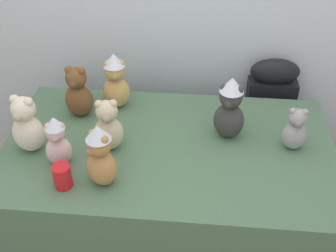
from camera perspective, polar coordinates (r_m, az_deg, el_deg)
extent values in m
cube|color=#4C6B4C|center=(2.41, 0.00, -9.60)|extent=(1.59, 0.94, 0.77)
cube|color=black|center=(2.87, 12.17, -1.25)|extent=(0.28, 0.13, 0.80)
ellipsoid|color=black|center=(2.62, 13.47, 6.77)|extent=(0.28, 0.13, 0.15)
ellipsoid|color=#383533|center=(2.18, 7.72, 0.71)|extent=(0.17, 0.16, 0.18)
sphere|color=#383533|center=(2.11, 8.02, 3.70)|extent=(0.11, 0.11, 0.11)
sphere|color=#383533|center=(2.09, 7.20, 4.86)|extent=(0.04, 0.04, 0.04)
sphere|color=#383533|center=(2.08, 9.04, 4.52)|extent=(0.04, 0.04, 0.04)
sphere|color=#32302E|center=(2.07, 7.73, 2.80)|extent=(0.05, 0.05, 0.05)
cone|color=silver|center=(2.07, 8.17, 5.23)|extent=(0.12, 0.12, 0.07)
ellipsoid|color=beige|center=(2.07, -13.69, -3.10)|extent=(0.13, 0.12, 0.14)
sphere|color=beige|center=(2.01, -14.12, -0.77)|extent=(0.09, 0.09, 0.09)
sphere|color=beige|center=(1.99, -15.02, -0.05)|extent=(0.03, 0.03, 0.03)
sphere|color=beige|center=(1.98, -13.51, 0.04)|extent=(0.03, 0.03, 0.03)
sphere|color=#A88783|center=(1.98, -14.19, -1.59)|extent=(0.04, 0.04, 0.04)
cone|color=silver|center=(1.98, -14.34, 0.41)|extent=(0.09, 0.09, 0.06)
ellipsoid|color=tan|center=(2.39, -6.58, 4.29)|extent=(0.16, 0.15, 0.18)
sphere|color=tan|center=(2.33, -6.81, 6.98)|extent=(0.11, 0.11, 0.11)
sphere|color=tan|center=(2.31, -7.70, 7.81)|extent=(0.04, 0.04, 0.04)
sphere|color=tan|center=(2.31, -6.06, 7.92)|extent=(0.04, 0.04, 0.04)
sphere|color=olive|center=(2.29, -6.78, 6.22)|extent=(0.04, 0.04, 0.04)
cone|color=silver|center=(2.30, -6.92, 8.35)|extent=(0.11, 0.11, 0.07)
ellipsoid|color=beige|center=(2.18, -17.29, -0.89)|extent=(0.17, 0.16, 0.19)
sphere|color=beige|center=(2.10, -17.96, 2.10)|extent=(0.11, 0.11, 0.11)
sphere|color=beige|center=(2.09, -18.98, 3.23)|extent=(0.04, 0.04, 0.04)
sphere|color=beige|center=(2.06, -17.37, 2.95)|extent=(0.04, 0.04, 0.04)
sphere|color=#ABA08A|center=(2.07, -18.58, 1.15)|extent=(0.05, 0.05, 0.05)
ellipsoid|color=brown|center=(2.36, -11.24, 3.25)|extent=(0.16, 0.14, 0.18)
sphere|color=brown|center=(2.29, -11.63, 6.02)|extent=(0.11, 0.11, 0.11)
sphere|color=brown|center=(2.28, -12.55, 6.98)|extent=(0.04, 0.04, 0.04)
sphere|color=brown|center=(2.25, -10.96, 6.87)|extent=(0.04, 0.04, 0.04)
sphere|color=brown|center=(2.26, -11.99, 5.21)|extent=(0.04, 0.04, 0.04)
ellipsoid|color=#B27A42|center=(1.93, -8.42, -5.25)|extent=(0.18, 0.17, 0.17)
sphere|color=#B27A42|center=(1.85, -8.76, -2.33)|extent=(0.10, 0.10, 0.10)
sphere|color=#B27A42|center=(1.84, -9.57, -0.97)|extent=(0.04, 0.04, 0.04)
sphere|color=#B27A42|center=(1.80, -8.17, -1.75)|extent=(0.04, 0.04, 0.04)
sphere|color=olive|center=(1.83, -9.71, -3.23)|extent=(0.04, 0.04, 0.04)
cone|color=silver|center=(1.81, -8.94, -0.82)|extent=(0.11, 0.11, 0.07)
ellipsoid|color=#CCB78E|center=(2.11, -7.53, -0.92)|extent=(0.15, 0.14, 0.17)
sphere|color=#CCB78E|center=(2.04, -7.81, 1.88)|extent=(0.10, 0.10, 0.10)
sphere|color=#CCB78E|center=(2.02, -8.80, 2.77)|extent=(0.04, 0.04, 0.04)
sphere|color=#CCB78E|center=(2.01, -7.01, 2.85)|extent=(0.04, 0.04, 0.04)
sphere|color=#9D8E71|center=(2.01, -7.85, 0.96)|extent=(0.04, 0.04, 0.04)
ellipsoid|color=gray|center=(2.18, 15.72, -1.20)|extent=(0.12, 0.10, 0.14)
sphere|color=gray|center=(2.12, 16.18, 1.03)|extent=(0.08, 0.08, 0.08)
sphere|color=gray|center=(2.10, 15.62, 1.82)|extent=(0.03, 0.03, 0.03)
sphere|color=gray|center=(2.11, 17.03, 1.70)|extent=(0.03, 0.03, 0.03)
sphere|color=slate|center=(2.10, 16.23, 0.29)|extent=(0.04, 0.04, 0.04)
cylinder|color=red|center=(1.97, -13.30, -6.25)|extent=(0.08, 0.08, 0.11)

